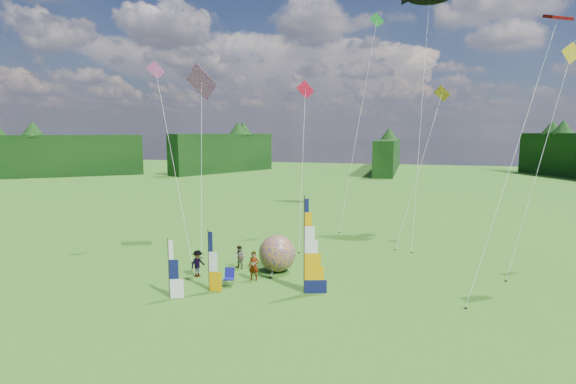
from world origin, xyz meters
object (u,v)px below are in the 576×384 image
(spectator_b, at_px, (240,257))
(spectator_c, at_px, (198,264))
(kite_whale, at_px, (422,100))
(spectator_a, at_px, (254,266))
(spectator_d, at_px, (272,257))
(camp_chair, at_px, (229,277))
(side_banner_left, at_px, (209,262))
(side_banner_far, at_px, (169,269))
(feather_banner_main, at_px, (304,247))
(bol_inflatable, at_px, (277,253))

(spectator_b, height_order, spectator_c, spectator_c)
(kite_whale, bearing_deg, spectator_a, -118.78)
(spectator_b, bearing_deg, spectator_d, 39.44)
(camp_chair, distance_m, kite_whale, 21.96)
(spectator_c, distance_m, spectator_d, 4.83)
(side_banner_left, relative_size, spectator_d, 2.18)
(spectator_b, distance_m, camp_chair, 3.36)
(side_banner_left, bearing_deg, camp_chair, 50.87)
(side_banner_far, bearing_deg, feather_banner_main, 3.37)
(side_banner_left, xyz_separation_m, kite_whale, (11.23, 16.94, 9.74))
(bol_inflatable, xyz_separation_m, spectator_d, (-0.49, 0.54, -0.39))
(feather_banner_main, relative_size, side_banner_left, 1.55)
(feather_banner_main, relative_size, spectator_a, 3.01)
(bol_inflatable, bearing_deg, spectator_a, -112.26)
(feather_banner_main, xyz_separation_m, side_banner_far, (-6.71, -2.67, -1.04))
(camp_chair, bearing_deg, spectator_b, 90.07)
(side_banner_far, distance_m, bol_inflatable, 7.37)
(spectator_b, bearing_deg, spectator_a, -28.70)
(feather_banner_main, distance_m, camp_chair, 4.91)
(feather_banner_main, relative_size, kite_whale, 0.23)
(feather_banner_main, bearing_deg, side_banner_far, -175.75)
(spectator_c, bearing_deg, spectator_a, -64.88)
(spectator_a, height_order, spectator_b, spectator_a)
(feather_banner_main, xyz_separation_m, kite_whale, (6.05, 15.89, 8.80))
(spectator_d, relative_size, camp_chair, 1.47)
(feather_banner_main, distance_m, spectator_b, 6.30)
(spectator_a, xyz_separation_m, spectator_c, (-3.53, -0.30, -0.05))
(side_banner_far, xyz_separation_m, spectator_b, (1.64, 5.92, -0.83))
(side_banner_left, bearing_deg, feather_banner_main, 8.79)
(feather_banner_main, distance_m, spectator_d, 5.35)
(spectator_c, distance_m, camp_chair, 2.77)
(camp_chair, bearing_deg, side_banner_left, -137.28)
(bol_inflatable, distance_m, spectator_a, 2.23)
(bol_inflatable, bearing_deg, camp_chair, -118.09)
(bol_inflatable, distance_m, camp_chair, 3.98)
(side_banner_far, xyz_separation_m, spectator_d, (3.63, 6.63, -0.82))
(side_banner_left, distance_m, spectator_b, 4.41)
(bol_inflatable, xyz_separation_m, spectator_c, (-4.37, -2.34, -0.34))
(side_banner_far, distance_m, kite_whale, 24.57)
(spectator_c, relative_size, camp_chair, 1.56)
(spectator_a, bearing_deg, spectator_b, 129.29)
(feather_banner_main, xyz_separation_m, spectator_a, (-3.42, 1.38, -1.76))
(feather_banner_main, xyz_separation_m, bol_inflatable, (-2.58, 3.42, -1.47))
(side_banner_far, distance_m, spectator_c, 3.84)
(feather_banner_main, bearing_deg, spectator_c, 153.66)
(bol_inflatable, xyz_separation_m, kite_whale, (8.63, 12.46, 10.27))
(spectator_c, bearing_deg, spectator_b, -20.66)
(side_banner_far, height_order, spectator_a, side_banner_far)
(side_banner_far, distance_m, spectator_d, 7.61)
(spectator_c, xyz_separation_m, camp_chair, (2.52, -1.12, -0.30))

